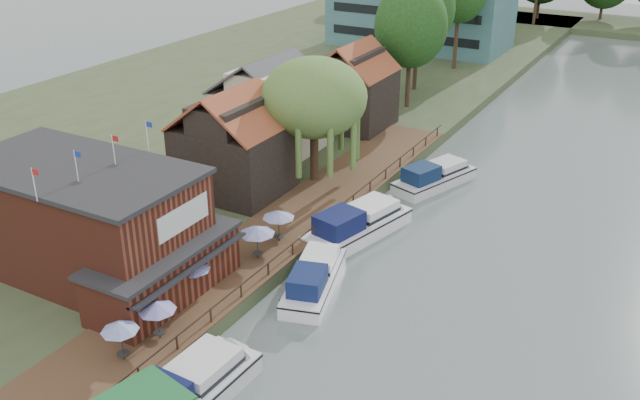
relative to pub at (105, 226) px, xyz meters
The scene contains 23 objects.
ground 14.79m from the pub, ahead, with size 260.00×260.00×0.00m, color slate.
land_bank 39.61m from the pub, 113.96° to the left, with size 50.00×140.00×1.00m, color #384728.
quay_deck 13.04m from the pub, 61.39° to the left, with size 6.00×50.00×0.10m, color #47301E.
quay_rail 14.76m from the pub, 52.89° to the left, with size 0.20×49.00×1.00m, color black, non-canonical shape.
pub is the anchor object (origin of this frame).
hotel_block 71.49m from the pub, 96.43° to the left, with size 25.40×12.40×12.30m, color #38666B, non-canonical shape.
cottage_a 15.05m from the pub, 93.81° to the left, with size 8.60×7.60×8.50m, color black, non-canonical shape.
cottage_b 25.33m from the pub, 99.09° to the left, with size 9.60×8.60×8.50m, color beige, non-canonical shape.
cottage_c 34.01m from the pub, 90.00° to the left, with size 7.60×7.60×8.50m, color black, non-canonical shape.
willow 20.36m from the pub, 80.07° to the left, with size 8.60×8.60×10.43m, color #476B2D, non-canonical shape.
umbrella_0 9.37m from the pub, 41.89° to the right, with size 2.03×2.03×2.38m, color navy, non-canonical shape.
umbrella_1 8.37m from the pub, 26.97° to the right, with size 2.17×2.17×2.38m, color #1F1A90, non-canonical shape.
umbrella_2 6.60m from the pub, ahead, with size 2.15×2.15×2.38m, color #1B1B98, non-canonical shape.
umbrella_3 9.75m from the pub, 43.42° to the left, with size 2.43×2.43×2.38m, color navy, non-canonical shape.
umbrella_4 11.73m from the pub, 53.53° to the left, with size 2.26×2.26×2.38m, color navy, non-canonical shape.
cruiser_0 13.50m from the pub, 30.54° to the right, with size 3.43×10.59×2.60m, color silver, non-canonical shape.
cruiser_1 13.45m from the pub, 30.01° to the left, with size 3.02×9.34×2.24m, color white, non-canonical shape.
cruiser_2 18.04m from the pub, 54.05° to the left, with size 3.47×10.72×2.63m, color white, non-canonical shape.
cruiser_3 28.75m from the pub, 65.16° to the left, with size 3.07×9.50×2.29m, color silver, non-canonical shape.
bank_tree_0 42.84m from the pub, 87.02° to the left, with size 7.75×7.75×13.28m, color #143811, non-canonical shape.
bank_tree_1 49.50m from the pub, 89.65° to the left, with size 8.27×8.27×14.16m, color #143811, non-canonical shape.
bank_tree_2 61.05m from the pub, 88.98° to the left, with size 6.96×6.96×13.89m, color #143811, non-canonical shape.
bank_tree_3 80.08m from the pub, 90.12° to the left, with size 6.12×6.12×11.13m, color #143811, non-canonical shape.
Camera 1 is at (17.00, -28.73, 24.84)m, focal length 40.00 mm.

